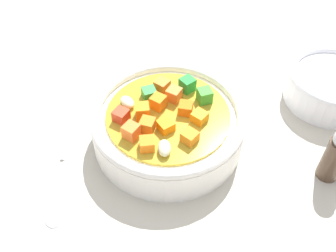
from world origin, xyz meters
TOP-DOWN VIEW (x-y plane):
  - ground_plane at (0.00, 0.00)cm, footprint 140.00×140.00cm
  - soup_bowl_main at (-0.01, 0.02)cm, footprint 18.77×18.77cm
  - spoon at (-2.23, 13.48)cm, footprint 23.19×3.62cm
  - side_bowl_small at (3.91, -23.35)cm, footprint 12.25×12.25cm
  - pepper_shaker at (-8.38, -17.80)cm, footprint 2.61×2.61cm

SIDE VIEW (x-z plane):
  - ground_plane at x=0.00cm, z-range -2.00..0.00cm
  - spoon at x=-2.23cm, z-range -0.05..0.78cm
  - side_bowl_small at x=3.91cm, z-range 0.08..4.81cm
  - soup_bowl_main at x=-0.01cm, z-range -0.44..6.19cm
  - pepper_shaker at x=-8.38cm, z-range -0.02..7.65cm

